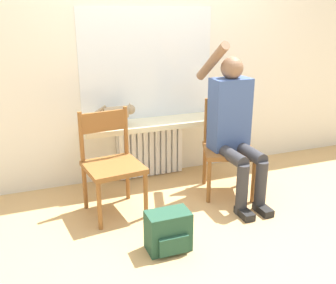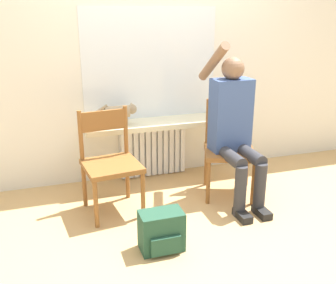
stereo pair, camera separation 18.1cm
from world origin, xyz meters
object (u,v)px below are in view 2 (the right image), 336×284
at_px(chair_right, 229,148).
at_px(person, 234,124).
at_px(cat, 120,112).
at_px(chair_left, 110,161).
at_px(backpack, 162,231).

bearing_deg(chair_right, person, -77.28).
xyz_separation_m(person, cat, (-0.89, 0.54, 0.05)).
xyz_separation_m(chair_left, backpack, (0.23, -0.70, -0.30)).
distance_m(chair_right, cat, 1.05).
bearing_deg(chair_left, person, -11.91).
xyz_separation_m(person, backpack, (-0.84, -0.60, -0.55)).
relative_size(chair_right, backpack, 2.79).
bearing_deg(chair_right, chair_left, -159.42).
height_order(chair_right, cat, chair_right).
distance_m(chair_right, person, 0.27).
relative_size(chair_left, person, 0.62).
relative_size(cat, backpack, 1.35).
bearing_deg(chair_right, cat, 174.67).
xyz_separation_m(chair_right, person, (-0.01, -0.10, 0.25)).
xyz_separation_m(chair_left, cat, (0.18, 0.44, 0.30)).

